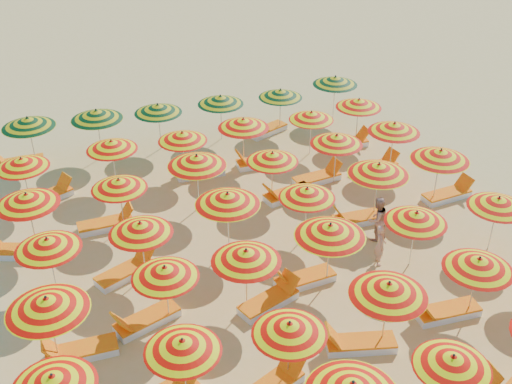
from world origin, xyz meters
TOP-DOWN VIEW (x-y plane):
  - ground at (0.00, 0.00)m, footprint 120.00×120.00m
  - umbrella_3 at (1.41, -7.22)m, footprint 2.07×2.07m
  - umbrella_6 at (-6.39, -4.88)m, footprint 2.19×2.19m
  - umbrella_7 at (-3.71, -4.80)m, footprint 1.72×1.72m
  - umbrella_8 at (-1.38, -5.15)m, footprint 2.11×2.11m
  - umbrella_9 at (1.24, -4.93)m, footprint 2.22×2.22m
  - umbrella_10 at (3.91, -4.79)m, footprint 1.98×1.98m
  - umbrella_12 at (-6.27, -2.67)m, footprint 2.05×2.05m
  - umbrella_13 at (-3.45, -2.23)m, footprint 2.15×2.15m
  - umbrella_14 at (-1.40, -2.45)m, footprint 2.03×2.03m
  - umbrella_15 at (1.01, -2.34)m, footprint 2.35×2.35m
  - umbrella_16 at (3.65, -2.41)m, footprint 2.28×2.28m
  - umbrella_17 at (6.29, -2.58)m, footprint 2.24×2.24m
  - umbrella_18 at (-6.03, -0.04)m, footprint 2.11×2.11m
  - umbrella_19 at (-3.61, -0.20)m, footprint 2.24×2.24m
  - umbrella_20 at (-1.00, 0.16)m, footprint 2.52×2.52m
  - umbrella_21 at (1.40, -0.08)m, footprint 2.11×2.11m
  - umbrella_22 at (3.91, 0.12)m, footprint 2.43×2.43m
  - umbrella_23 at (6.25, 0.23)m, footprint 2.17×2.17m
  - umbrella_24 at (-6.37, 2.30)m, footprint 2.38×2.38m
  - umbrella_25 at (-3.71, 2.42)m, footprint 1.79×1.79m
  - umbrella_26 at (-1.17, 2.69)m, footprint 2.11×2.11m
  - umbrella_27 at (1.28, 2.36)m, footprint 1.95×1.95m
  - umbrella_28 at (3.75, 2.61)m, footprint 2.09×2.09m
  - umbrella_29 at (6.04, 2.67)m, footprint 2.04×2.04m
  - umbrella_30 at (-6.37, 4.85)m, footprint 2.09×2.09m
  - umbrella_31 at (-3.46, 5.06)m, footprint 1.84×1.84m
  - umbrella_32 at (-1.06, 4.85)m, footprint 2.13×2.13m
  - umbrella_33 at (1.21, 4.90)m, footprint 2.30×2.30m
  - umbrella_34 at (3.89, 4.91)m, footprint 1.96×1.96m
  - umbrella_35 at (6.00, 5.14)m, footprint 2.28×2.28m
  - umbrella_36 at (-5.96, 7.60)m, footprint 2.14×2.14m
  - umbrella_37 at (-3.58, 7.40)m, footprint 2.00×2.00m
  - umbrella_38 at (-1.32, 7.34)m, footprint 2.36×2.36m
  - umbrella_39 at (1.14, 7.30)m, footprint 2.32×2.32m
  - umbrella_40 at (3.59, 7.15)m, footprint 2.01×2.01m
  - umbrella_41 at (6.14, 7.41)m, footprint 2.29×2.29m
  - lounger_4 at (0.64, -4.85)m, footprint 1.83×1.04m
  - lounger_5 at (3.31, -4.64)m, footprint 1.77×0.72m
  - lounger_6 at (-5.76, -2.67)m, footprint 1.76×0.65m
  - lounger_7 at (-4.04, -2.16)m, footprint 1.83×1.08m
  - lounger_8 at (-0.80, -2.60)m, footprint 1.83×1.10m
  - lounger_9 at (0.41, -2.10)m, footprint 1.76×0.68m
  - lounger_10 at (-4.12, -0.00)m, footprint 1.82×1.20m
  - lounger_11 at (3.31, 0.05)m, footprint 1.76×0.68m
  - lounger_12 at (6.85, 0.26)m, footprint 1.77×0.70m
  - lounger_13 at (-6.97, 2.12)m, footprint 1.82×1.19m
  - lounger_14 at (-4.21, 2.61)m, footprint 1.74×0.60m
  - lounger_15 at (1.79, 2.23)m, footprint 1.81×0.89m
  - lounger_16 at (3.25, 2.86)m, footprint 1.78×0.75m
  - lounger_17 at (5.54, 2.78)m, footprint 1.80×0.81m
  - lounger_18 at (-5.78, 4.97)m, footprint 1.82×1.22m
  - lounger_19 at (-0.55, 4.76)m, footprint 1.77×0.69m
  - lounger_20 at (1.71, 4.68)m, footprint 1.76×0.69m
  - lounger_21 at (5.50, 4.94)m, footprint 1.78×0.75m
  - lounger_22 at (-6.55, 7.82)m, footprint 1.74×0.61m
  - lounger_23 at (2.99, 7.09)m, footprint 1.82×1.17m
  - beachgoer_b at (3.37, -0.92)m, footprint 0.80×0.68m
  - beachgoer_a at (2.84, -2.04)m, footprint 0.46×0.55m

SIDE VIEW (x-z plane):
  - ground at x=0.00m, z-range 0.00..0.00m
  - lounger_4 at x=0.64m, z-range -0.19..0.50m
  - lounger_5 at x=3.31m, z-range -0.19..0.50m
  - lounger_6 at x=-5.76m, z-range -0.19..0.50m
  - lounger_7 at x=-4.04m, z-range -0.19..0.50m
  - lounger_8 at x=-0.80m, z-range -0.19..0.50m
  - lounger_9 at x=0.41m, z-range -0.19..0.50m
  - lounger_10 at x=-4.12m, z-range -0.19..0.50m
  - lounger_11 at x=3.31m, z-range -0.19..0.50m
  - lounger_12 at x=6.85m, z-range -0.19..0.50m
  - lounger_13 at x=-6.97m, z-range -0.19..0.50m
  - lounger_14 at x=-4.21m, z-range -0.19..0.50m
  - lounger_15 at x=1.79m, z-range -0.19..0.50m
  - lounger_16 at x=3.25m, z-range -0.19..0.50m
  - lounger_17 at x=5.54m, z-range -0.19..0.50m
  - lounger_18 at x=-5.78m, z-range -0.19..0.50m
  - lounger_19 at x=-0.55m, z-range -0.19..0.50m
  - lounger_20 at x=1.71m, z-range -0.19..0.50m
  - lounger_21 at x=5.50m, z-range -0.19..0.50m
  - lounger_22 at x=-6.55m, z-range -0.19..0.50m
  - lounger_23 at x=2.99m, z-range -0.19..0.50m
  - beachgoer_a at x=2.84m, z-range 0.00..1.30m
  - beachgoer_b at x=3.37m, z-range 0.00..1.45m
  - umbrella_3 at x=1.41m, z-range 0.67..2.43m
  - umbrella_34 at x=3.89m, z-range 0.67..2.45m
  - umbrella_7 at x=-3.71m, z-range 0.69..2.49m
  - umbrella_21 at x=1.40m, z-range 0.69..2.49m
  - umbrella_8 at x=-1.38m, z-range 0.69..2.49m
  - umbrella_13 at x=-3.45m, z-range 0.69..2.50m
  - umbrella_27 at x=1.28m, z-range 0.69..2.51m
  - umbrella_32 at x=-1.06m, z-range 0.69..2.52m
  - umbrella_25 at x=-3.71m, z-range 0.69..2.52m
  - umbrella_30 at x=-6.37m, z-range 0.70..2.53m
  - umbrella_31 at x=-3.46m, z-range 0.70..2.54m
  - umbrella_17 at x=6.29m, z-range 0.70..2.55m
  - umbrella_40 at x=3.59m, z-range 0.70..2.55m
  - umbrella_6 at x=-6.39m, z-range 0.70..2.56m
  - umbrella_18 at x=-6.03m, z-range 0.71..2.56m
  - umbrella_16 at x=3.65m, z-range 0.71..2.56m
  - umbrella_35 at x=6.00m, z-range 0.71..2.58m
  - umbrella_19 at x=-3.61m, z-range 0.71..2.58m
  - umbrella_10 at x=3.91m, z-range 0.72..2.60m
  - umbrella_39 at x=1.14m, z-range 0.72..2.61m
  - umbrella_38 at x=-1.32m, z-range 0.72..2.63m
  - umbrella_28 at x=3.75m, z-range 0.73..2.64m
  - umbrella_14 at x=-1.40m, z-range 0.73..2.65m
  - umbrella_29 at x=6.04m, z-range 0.74..2.69m
  - umbrella_33 at x=1.21m, z-range 0.74..2.69m
  - umbrella_41 at x=6.14m, z-range 0.74..2.70m
  - umbrella_24 at x=-6.37m, z-range 0.75..2.71m
  - umbrella_9 at x=1.24m, z-range 0.76..2.75m
  - umbrella_37 at x=-3.58m, z-range 0.76..2.77m
  - umbrella_36 at x=-5.96m, z-range 0.77..2.78m
  - umbrella_26 at x=-1.17m, z-range 0.77..2.79m
  - umbrella_20 at x=-1.00m, z-range 0.77..2.80m
  - umbrella_23 at x=6.25m, z-range 0.77..2.81m
  - umbrella_12 at x=-6.27m, z-range 0.77..2.81m
  - umbrella_22 at x=3.91m, z-range 0.78..2.82m
  - umbrella_15 at x=1.01m, z-range 0.78..2.83m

